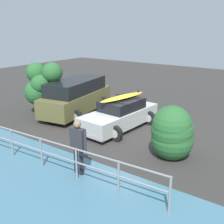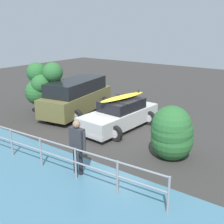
{
  "view_description": "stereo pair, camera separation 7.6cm",
  "coord_description": "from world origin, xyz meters",
  "px_view_note": "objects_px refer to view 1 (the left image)",
  "views": [
    {
      "loc": [
        -6.83,
        10.12,
        4.71
      ],
      "look_at": [
        0.23,
        0.34,
        0.95
      ],
      "focal_mm": 45.0,
      "sensor_mm": 36.0,
      "label": 1
    },
    {
      "loc": [
        -6.9,
        10.07,
        4.71
      ],
      "look_at": [
        0.23,
        0.34,
        0.95
      ],
      "focal_mm": 45.0,
      "sensor_mm": 36.0,
      "label": 2
    }
  ],
  "objects_px": {
    "suv_car": "(76,96)",
    "bush_near_left": "(172,132)",
    "bush_near_right": "(43,84)",
    "sedan_car": "(120,115)",
    "person_bystander": "(78,142)"
  },
  "relations": [
    {
      "from": "sedan_car",
      "to": "suv_car",
      "type": "relative_size",
      "value": 0.86
    },
    {
      "from": "sedan_car",
      "to": "person_bystander",
      "type": "height_order",
      "value": "person_bystander"
    },
    {
      "from": "suv_car",
      "to": "bush_near_left",
      "type": "bearing_deg",
      "value": 163.28
    },
    {
      "from": "bush_near_left",
      "to": "bush_near_right",
      "type": "bearing_deg",
      "value": -6.98
    },
    {
      "from": "person_bystander",
      "to": "bush_near_left",
      "type": "height_order",
      "value": "bush_near_left"
    },
    {
      "from": "person_bystander",
      "to": "bush_near_left",
      "type": "bearing_deg",
      "value": -123.98
    },
    {
      "from": "sedan_car",
      "to": "bush_near_right",
      "type": "xyz_separation_m",
      "value": [
        4.75,
        0.48,
        0.99
      ]
    },
    {
      "from": "person_bystander",
      "to": "bush_near_right",
      "type": "height_order",
      "value": "bush_near_right"
    },
    {
      "from": "person_bystander",
      "to": "bush_near_left",
      "type": "xyz_separation_m",
      "value": [
        -1.94,
        -2.88,
        -0.1
      ]
    },
    {
      "from": "suv_car",
      "to": "bush_near_left",
      "type": "height_order",
      "value": "bush_near_left"
    },
    {
      "from": "person_bystander",
      "to": "sedan_car",
      "type": "bearing_deg",
      "value": -72.99
    },
    {
      "from": "suv_car",
      "to": "person_bystander",
      "type": "bearing_deg",
      "value": 133.21
    },
    {
      "from": "sedan_car",
      "to": "bush_near_left",
      "type": "distance_m",
      "value": 3.6
    },
    {
      "from": "bush_near_left",
      "to": "bush_near_right",
      "type": "distance_m",
      "value": 8.11
    },
    {
      "from": "suv_car",
      "to": "bush_near_right",
      "type": "bearing_deg",
      "value": 31.95
    }
  ]
}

